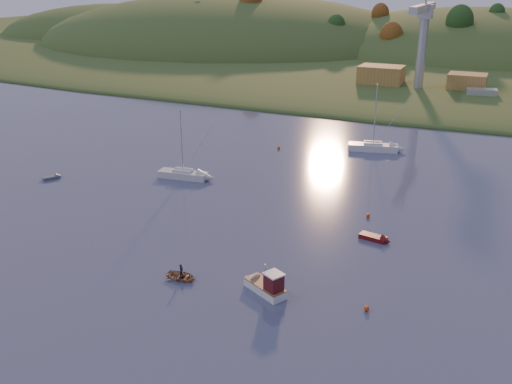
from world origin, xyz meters
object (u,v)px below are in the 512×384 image
at_px(sailboat_far, 373,146).
at_px(canoe, 182,276).
at_px(sailboat_near, 183,174).
at_px(grey_dinghy, 55,177).
at_px(fishing_boat, 263,284).
at_px(red_tender, 379,239).

height_order(sailboat_far, canoe, sailboat_far).
xyz_separation_m(sailboat_near, grey_dinghy, (-17.78, -8.07, -0.48)).
bearing_deg(grey_dinghy, sailboat_near, -32.43).
bearing_deg(fishing_boat, canoe, 36.75).
bearing_deg(sailboat_far, grey_dinghy, -153.06).
bearing_deg(fishing_boat, grey_dinghy, 5.53).
bearing_deg(grey_dinghy, fishing_boat, -79.41).
bearing_deg(canoe, sailboat_near, 31.47).
height_order(fishing_boat, canoe, fishing_boat).
relative_size(red_tender, grey_dinghy, 1.32).
bearing_deg(canoe, sailboat_far, -6.77).
bearing_deg(fishing_boat, sailboat_far, -60.50).
distance_m(sailboat_near, red_tender, 33.59).
xyz_separation_m(fishing_boat, sailboat_near, (-24.24, 25.52, -0.08)).
height_order(fishing_boat, sailboat_near, sailboat_near).
distance_m(canoe, grey_dinghy, 38.47).
relative_size(fishing_boat, canoe, 1.72).
height_order(sailboat_near, sailboat_far, sailboat_far).
bearing_deg(sailboat_near, canoe, -66.13).
bearing_deg(red_tender, canoe, -122.99).
distance_m(sailboat_far, canoe, 53.43).
distance_m(red_tender, grey_dinghy, 49.93).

